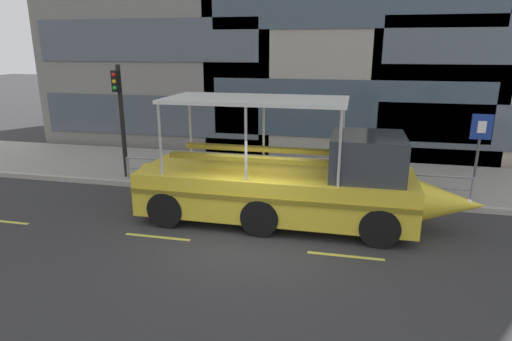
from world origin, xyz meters
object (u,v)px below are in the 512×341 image
Objects in this scene: pedestrian_near_bow at (389,155)px; parking_sign at (479,142)px; traffic_light_pole at (120,111)px; duck_tour_boat at (295,184)px.

parking_sign is at bearing -22.41° from pedestrian_near_bow.
traffic_light_pole is 9.46m from pedestrian_near_bow.
parking_sign is at bearing 0.72° from traffic_light_pole.
traffic_light_pole reaches higher than pedestrian_near_bow.
parking_sign reaches higher than pedestrian_near_bow.
traffic_light_pole is 2.31× the size of pedestrian_near_bow.
duck_tour_boat is 4.52m from pedestrian_near_bow.
duck_tour_boat is at bearing -127.15° from pedestrian_near_bow.
pedestrian_near_bow is at bearing 7.19° from traffic_light_pole.
pedestrian_near_bow is (2.73, 3.60, 0.12)m from duck_tour_boat.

